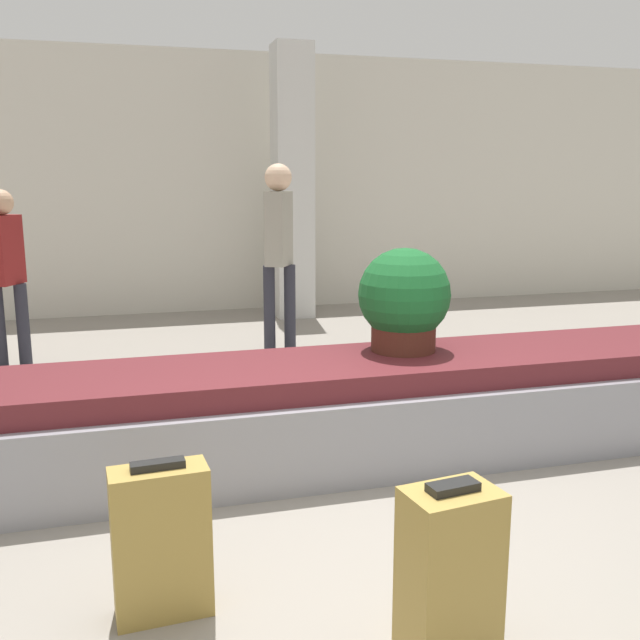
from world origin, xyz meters
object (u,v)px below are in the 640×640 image
traveler_2 (6,264)px  potted_plant_0 (404,300)px  traveler_0 (279,241)px  pillar (293,184)px  suitcase_3 (161,542)px  suitcase_1 (449,575)px

traveler_2 → potted_plant_0: bearing=-108.5°
traveler_0 → pillar: bearing=-166.6°
suitcase_3 → potted_plant_0: (1.59, 1.46, 0.63)m
suitcase_3 → suitcase_1: bearing=-33.2°
pillar → suitcase_3: size_ratio=5.04×
potted_plant_0 → traveler_2: bearing=135.1°
potted_plant_0 → traveler_2: 3.75m
suitcase_1 → potted_plant_0: bearing=64.7°
pillar → potted_plant_0: 4.43m
traveler_0 → traveler_2: (-2.41, 0.17, -0.16)m
suitcase_3 → potted_plant_0: bearing=38.8°
suitcase_1 → traveler_2: 5.11m
potted_plant_0 → traveler_0: (-0.25, 2.48, 0.16)m
traveler_2 → suitcase_1: bearing=-130.0°
pillar → potted_plant_0: size_ratio=4.96×
pillar → suitcase_1: 6.57m
potted_plant_0 → traveler_2: traveler_2 is taller
suitcase_1 → traveler_0: traveler_0 is taller
suitcase_3 → traveler_0: 4.24m
suitcase_3 → potted_plant_0: potted_plant_0 is taller
suitcase_1 → suitcase_3: size_ratio=1.05×
suitcase_1 → potted_plant_0: (0.63, 2.00, 0.61)m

